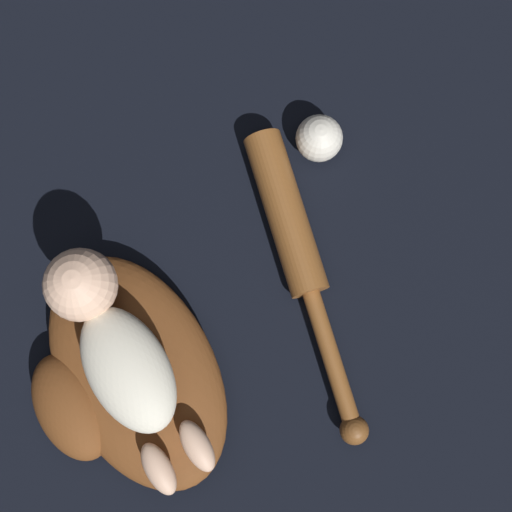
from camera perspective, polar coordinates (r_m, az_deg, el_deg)
The scene contains 5 objects.
ground_plane at distance 1.11m, azimuth -8.39°, elevation -7.37°, with size 6.00×6.00×0.00m, color black.
baseball_glove at distance 1.08m, azimuth -10.34°, elevation -9.47°, with size 0.38×0.28×0.07m.
baby_figure at distance 1.00m, azimuth -11.33°, elevation -6.86°, with size 0.36×0.11×0.10m.
baseball_bat at distance 1.09m, azimuth 3.24°, elevation 0.78°, with size 0.49×0.16×0.06m.
baseball at distance 1.13m, azimuth 5.08°, elevation 9.37°, with size 0.07×0.07×0.07m.
Camera 1 is at (-0.13, -0.11, 1.10)m, focal length 50.00 mm.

